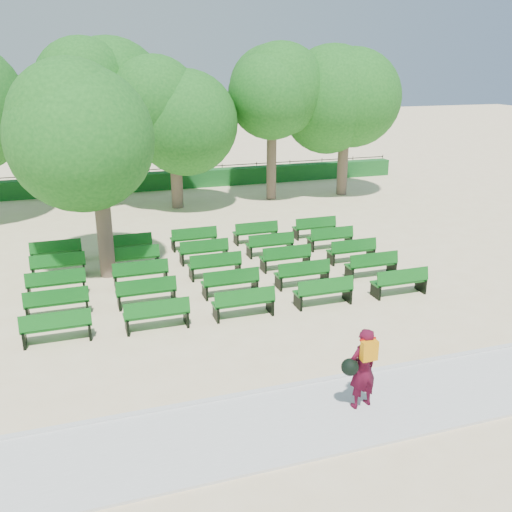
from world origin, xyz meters
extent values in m
plane|color=beige|center=(0.00, 0.00, 0.00)|extent=(120.00, 120.00, 0.00)
cube|color=silver|center=(0.00, -7.40, 0.03)|extent=(30.00, 2.20, 0.06)
cube|color=silver|center=(0.00, -6.25, 0.05)|extent=(30.00, 0.12, 0.10)
cube|color=#175C21|center=(0.00, 14.00, 0.45)|extent=(26.00, 0.70, 0.90)
cube|color=#105E18|center=(-0.99, 0.51, 0.41)|extent=(1.67, 0.56, 0.05)
cube|color=#105E18|center=(-0.99, 0.32, 0.64)|extent=(1.65, 0.23, 0.39)
cylinder|color=brown|center=(-4.18, 1.71, 1.44)|extent=(0.48, 0.48, 2.88)
ellipsoid|color=#1F661C|center=(-4.18, 1.71, 4.04)|extent=(4.21, 4.21, 3.79)
imported|color=#470A1E|center=(-0.08, -7.33, 0.89)|extent=(0.66, 0.50, 1.66)
cube|color=orange|center=(-0.08, -7.52, 1.36)|extent=(0.31, 0.15, 0.39)
sphere|color=black|center=(-0.39, -7.39, 1.00)|extent=(0.33, 0.33, 0.33)
camera|label=1|loc=(-5.04, -15.81, 6.46)|focal=40.00mm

